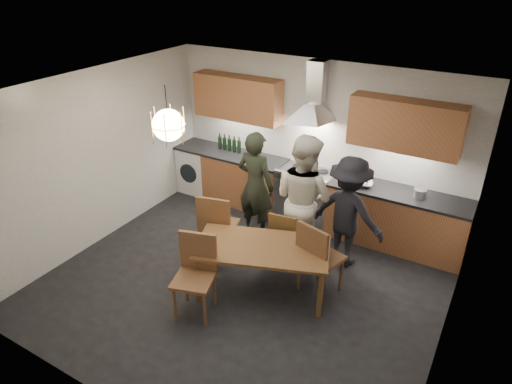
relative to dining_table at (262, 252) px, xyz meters
The scene contains 17 objects.
ground 0.69m from the dining_table, behind, with size 5.00×5.00×0.00m, color black.
room_shell 1.12m from the dining_table, behind, with size 5.02×4.52×2.61m.
counter_run 2.00m from the dining_table, 97.84° to the left, with size 5.00×0.62×0.90m.
range_stove 1.99m from the dining_table, 98.54° to the left, with size 0.90×0.60×0.92m.
wall_fixtures 2.45m from the dining_table, 98.06° to the left, with size 4.30×0.54×1.10m.
pendant_lamp 1.96m from the dining_table, behind, with size 0.43×0.43×0.70m.
dining_table is the anchor object (origin of this frame).
chair_back_left 0.95m from the dining_table, 161.78° to the left, with size 0.58×0.58×1.06m.
chair_back_mid 0.67m from the dining_table, 91.80° to the left, with size 0.44×0.44×0.87m.
chair_back_right 0.69m from the dining_table, 26.83° to the left, with size 0.59×0.59×1.06m.
chair_front 0.86m from the dining_table, 128.47° to the right, with size 0.58×0.58×1.04m.
person_left 1.43m from the dining_table, 123.71° to the left, with size 0.63×0.41×1.72m, color black.
person_mid 1.06m from the dining_table, 85.03° to the left, with size 0.92×0.71×1.89m, color beige.
person_right 1.37m from the dining_table, 59.57° to the left, with size 1.05×0.61×1.63m, color black.
mixing_bowl 2.04m from the dining_table, 70.94° to the left, with size 0.27×0.27×0.07m, color #B4B3B7.
stock_pot 2.46m from the dining_table, 53.26° to the left, with size 0.17×0.17×0.12m, color silver.
wine_bottles 2.78m from the dining_table, 131.77° to the left, with size 0.47×0.07×0.28m.
Camera 1 is at (2.63, -4.17, 3.95)m, focal length 32.00 mm.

